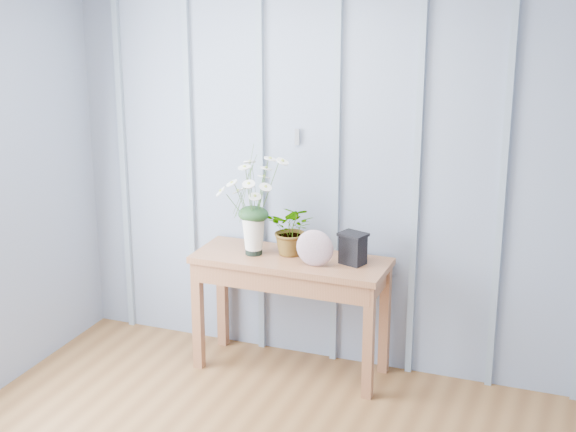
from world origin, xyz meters
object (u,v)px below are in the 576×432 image
at_px(daisy_vase, 253,189).
at_px(carved_box, 353,248).
at_px(felt_disc_vessel, 315,248).
at_px(sideboard, 291,275).

bearing_deg(daisy_vase, carved_box, 4.80).
xyz_separation_m(felt_disc_vessel, carved_box, (0.20, 0.12, -0.01)).
distance_m(sideboard, daisy_vase, 0.58).
relative_size(daisy_vase, carved_box, 3.44).
bearing_deg(daisy_vase, sideboard, 4.92).
xyz_separation_m(sideboard, daisy_vase, (-0.24, -0.02, 0.53)).
distance_m(felt_disc_vessel, carved_box, 0.23).
xyz_separation_m(sideboard, carved_box, (0.38, 0.03, 0.21)).
bearing_deg(carved_box, daisy_vase, -175.20).
relative_size(sideboard, carved_box, 6.23).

